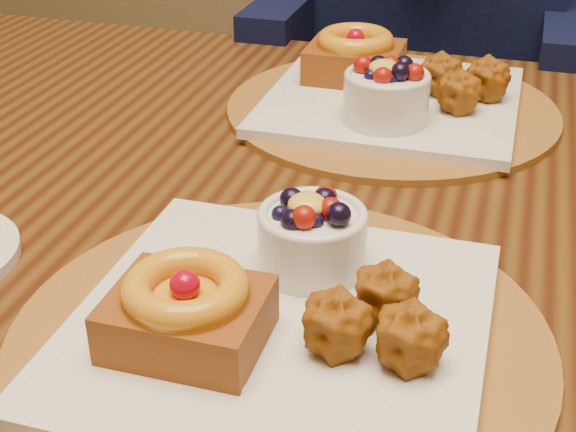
# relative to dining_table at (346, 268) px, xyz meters

# --- Properties ---
(dining_table) EXTENTS (1.60, 0.90, 0.76)m
(dining_table) POSITION_rel_dining_table_xyz_m (0.00, 0.00, 0.00)
(dining_table) COLOR #341709
(dining_table) RESTS_ON ground
(place_setting_near) EXTENTS (0.38, 0.38, 0.08)m
(place_setting_near) POSITION_rel_dining_table_xyz_m (-0.00, -0.22, 0.10)
(place_setting_near) COLOR brown
(place_setting_near) RESTS_ON dining_table
(place_setting_far) EXTENTS (0.38, 0.38, 0.09)m
(place_setting_far) POSITION_rel_dining_table_xyz_m (-0.00, 0.21, 0.10)
(place_setting_far) COLOR brown
(place_setting_far) RESTS_ON dining_table
(chair_far) EXTENTS (0.61, 0.61, 0.99)m
(chair_far) POSITION_rel_dining_table_xyz_m (0.16, 0.71, -0.13)
(chair_far) COLOR black
(chair_far) RESTS_ON ground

